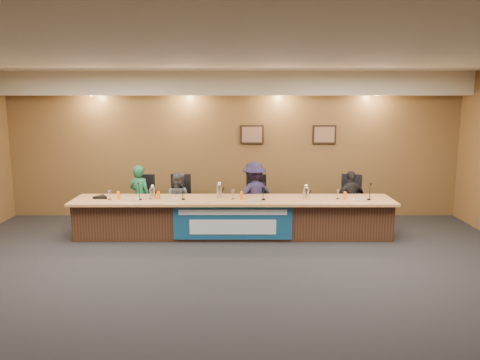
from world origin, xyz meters
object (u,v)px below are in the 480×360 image
object	(u,v)px
carafe_mid	(219,191)
office_chair_d	(349,204)
banner	(233,223)
office_chair_c	(254,204)
panelist_c	(254,195)
carafe_left	(153,193)
office_chair_b	(179,204)
carafe_right	(306,193)
panelist_d	(351,200)
office_chair_a	(141,204)
speakerphone	(101,197)
dais_body	(233,218)
panelist_b	(178,200)
panelist_a	(140,197)

from	to	relation	value
carafe_mid	office_chair_d	bearing A→B (deg)	13.00
banner	office_chair_c	bearing A→B (deg)	68.57
panelist_c	carafe_left	size ratio (longest dim) A/B	6.20
office_chair_b	carafe_right	size ratio (longest dim) A/B	2.14
office_chair_d	office_chair_b	bearing A→B (deg)	-158.72
office_chair_b	panelist_d	bearing A→B (deg)	5.41
panelist_d	office_chair_b	xyz separation A→B (m)	(-3.54, 0.10, -0.12)
banner	office_chair_a	distance (m)	2.20
office_chair_b	carafe_left	xyz separation A→B (m)	(-0.40, -0.72, 0.38)
carafe_mid	speakerphone	size ratio (longest dim) A/B	0.81
dais_body	carafe_right	world-z (taller)	carafe_right
office_chair_d	panelist_d	bearing A→B (deg)	-68.72
office_chair_d	carafe_left	xyz separation A→B (m)	(-3.94, -0.72, 0.38)
panelist_b	office_chair_b	distance (m)	0.14
office_chair_d	panelist_a	bearing A→B (deg)	-157.39
office_chair_a	office_chair_c	bearing A→B (deg)	11.61
dais_body	panelist_a	xyz separation A→B (m)	(-1.91, 0.57, 0.31)
panelist_b	speakerphone	size ratio (longest dim) A/B	3.64
panelist_a	carafe_mid	distance (m)	1.74
office_chair_d	speakerphone	xyz separation A→B (m)	(-4.94, -0.67, 0.30)
office_chair_d	carafe_right	xyz separation A→B (m)	(-1.01, -0.73, 0.38)
panelist_c	office_chair_a	world-z (taller)	panelist_c
banner	panelist_d	bearing A→B (deg)	22.31
panelist_b	office_chair_c	distance (m)	1.57
office_chair_a	speakerphone	size ratio (longest dim) A/B	1.50
carafe_left	panelist_d	bearing A→B (deg)	8.91
office_chair_d	carafe_left	world-z (taller)	carafe_left
office_chair_a	carafe_left	size ratio (longest dim) A/B	2.16
panelist_c	dais_body	bearing A→B (deg)	29.89
dais_body	speakerphone	size ratio (longest dim) A/B	18.75
banner	carafe_right	world-z (taller)	carafe_right
office_chair_c	office_chair_b	bearing A→B (deg)	-166.81
panelist_d	carafe_mid	xyz separation A→B (m)	(-2.67, -0.52, 0.28)
speakerphone	office_chair_b	bearing A→B (deg)	25.65
office_chair_b	panelist_b	bearing A→B (deg)	-82.97
panelist_d	office_chair_d	bearing A→B (deg)	-108.04
panelist_b	office_chair_d	world-z (taller)	panelist_b
office_chair_d	carafe_left	distance (m)	4.02
panelist_b	carafe_left	size ratio (longest dim) A/B	5.24
panelist_c	carafe_mid	world-z (taller)	panelist_c
office_chair_b	carafe_mid	distance (m)	1.14
panelist_a	carafe_left	xyz separation A→B (m)	(0.38, -0.62, 0.20)
office_chair_b	carafe_mid	xyz separation A→B (m)	(0.87, -0.62, 0.40)
panelist_a	carafe_mid	world-z (taller)	panelist_a
banner	panelist_a	xyz separation A→B (m)	(-1.91, 0.99, 0.28)
panelist_d	panelist_a	bearing A→B (deg)	-18.04
panelist_d	carafe_mid	size ratio (longest dim) A/B	4.62
panelist_d	speakerphone	world-z (taller)	panelist_d
office_chair_b	office_chair_a	bearing A→B (deg)	-172.97
office_chair_a	speakerphone	world-z (taller)	speakerphone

